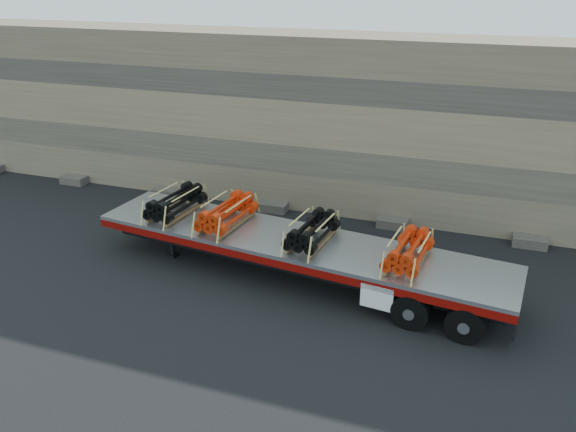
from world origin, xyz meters
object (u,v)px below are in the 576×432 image
at_px(bundle_front, 176,203).
at_px(bundle_midrear, 312,232).
at_px(bundle_midfront, 227,213).
at_px(bundle_rear, 408,251).
at_px(trailer, 294,258).

distance_m(bundle_front, bundle_midrear, 5.21).
relative_size(bundle_midfront, bundle_rear, 1.09).
bearing_deg(trailer, bundle_front, -180.00).
relative_size(bundle_front, bundle_rear, 1.07).
height_order(bundle_front, bundle_rear, bundle_front).
bearing_deg(bundle_midrear, trailer, 180.00).
bearing_deg(bundle_front, trailer, 0.00).
relative_size(trailer, bundle_front, 6.06).
bearing_deg(bundle_midfront, bundle_rear, -0.00).
bearing_deg(bundle_rear, bundle_midfront, 180.00).
height_order(trailer, bundle_rear, bundle_rear).
xyz_separation_m(bundle_front, bundle_midfront, (2.08, -0.25, 0.01)).
bearing_deg(bundle_rear, bundle_midrear, 180.00).
relative_size(trailer, bundle_midrear, 6.37).
bearing_deg(trailer, bundle_midrear, -0.00).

